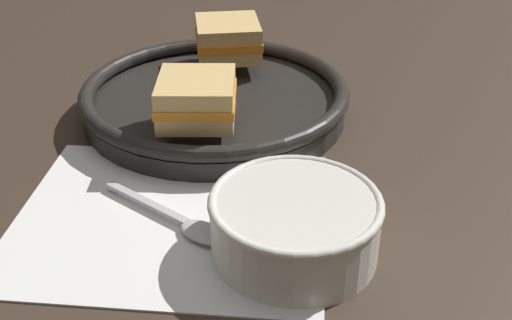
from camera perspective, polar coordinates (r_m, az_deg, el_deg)
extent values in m
plane|color=#382B21|center=(0.65, -2.29, -2.74)|extent=(4.00, 4.00, 0.00)
cube|color=white|center=(0.61, -7.59, -5.01)|extent=(0.33, 0.29, 0.00)
cylinder|color=silver|center=(0.55, 3.46, -5.94)|extent=(0.14, 0.14, 0.06)
cylinder|color=orange|center=(0.54, 3.51, -4.69)|extent=(0.13, 0.13, 0.01)
torus|color=silver|center=(0.54, 3.55, -3.74)|extent=(0.15, 0.15, 0.01)
cube|color=#B7B7BC|center=(0.62, -9.71, -3.77)|extent=(0.10, 0.05, 0.01)
ellipsoid|color=#B7B7BC|center=(0.58, -4.37, -6.48)|extent=(0.06, 0.04, 0.01)
cylinder|color=black|center=(0.79, -3.63, 4.82)|extent=(0.32, 0.32, 0.02)
torus|color=black|center=(0.78, -3.68, 6.20)|extent=(0.32, 0.32, 0.02)
cube|color=#DBB26B|center=(0.69, -5.24, 4.40)|extent=(0.10, 0.10, 0.02)
cube|color=orange|center=(0.69, -5.30, 5.44)|extent=(0.10, 0.11, 0.01)
cube|color=#DBB26B|center=(0.68, -5.35, 6.51)|extent=(0.10, 0.10, 0.02)
cube|color=#DBB26B|center=(0.86, -2.49, 9.85)|extent=(0.11, 0.11, 0.02)
cube|color=orange|center=(0.85, -2.51, 10.73)|extent=(0.11, 0.11, 0.01)
cube|color=#DBB26B|center=(0.85, -2.53, 11.62)|extent=(0.11, 0.11, 0.02)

